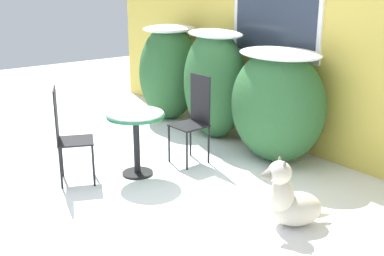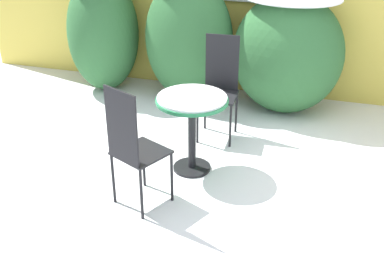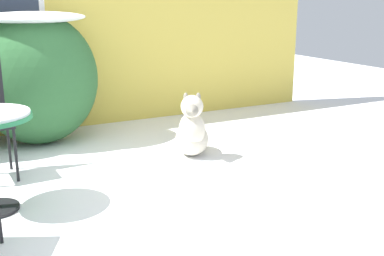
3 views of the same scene
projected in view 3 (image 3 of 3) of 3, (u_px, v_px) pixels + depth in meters
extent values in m
plane|color=white|center=(50.00, 206.00, 3.58)|extent=(16.00, 16.00, 0.00)
ellipsoid|color=#2D6033|center=(38.00, 79.00, 4.97)|extent=(1.25, 0.96, 1.37)
ellipsoid|color=white|center=(32.00, 17.00, 4.81)|extent=(1.06, 0.82, 0.12)
cylinder|color=black|center=(16.00, 155.00, 4.01)|extent=(0.02, 0.02, 0.46)
cylinder|color=black|center=(9.00, 145.00, 4.29)|extent=(0.02, 0.02, 0.46)
ellipsoid|color=beige|center=(192.00, 139.00, 4.74)|extent=(0.51, 0.57, 0.31)
ellipsoid|color=beige|center=(192.00, 130.00, 4.57)|extent=(0.32, 0.31, 0.34)
sphere|color=beige|center=(192.00, 106.00, 4.47)|extent=(0.21, 0.21, 0.21)
cone|color=gray|center=(192.00, 112.00, 4.34)|extent=(0.14, 0.13, 0.12)
ellipsoid|color=gray|center=(186.00, 98.00, 4.47)|extent=(0.06, 0.05, 0.10)
ellipsoid|color=gray|center=(198.00, 98.00, 4.47)|extent=(0.06, 0.05, 0.10)
ellipsoid|color=beige|center=(192.00, 141.00, 4.98)|extent=(0.16, 0.23, 0.06)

